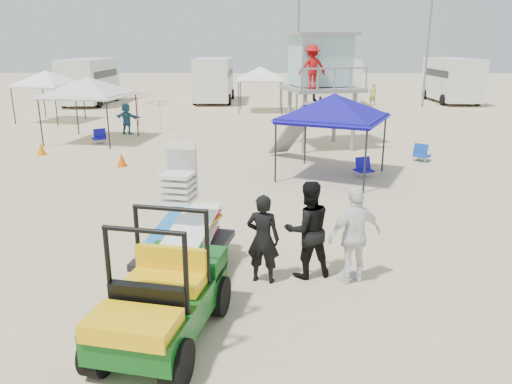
{
  "coord_description": "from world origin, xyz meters",
  "views": [
    {
      "loc": [
        0.61,
        -7.19,
        4.35
      ],
      "look_at": [
        0.5,
        3.0,
        1.3
      ],
      "focal_mm": 35.0,
      "sensor_mm": 36.0,
      "label": 1
    }
  ],
  "objects_px": {
    "lifeguard_tower": "(320,65)",
    "utility_cart": "(160,287)",
    "surf_trailer": "(184,229)",
    "canopy_blue": "(334,98)",
    "man_left": "(263,239)"
  },
  "relations": [
    {
      "from": "lifeguard_tower",
      "to": "utility_cart",
      "type": "bearing_deg",
      "value": -104.71
    },
    {
      "from": "utility_cart",
      "to": "surf_trailer",
      "type": "xyz_separation_m",
      "value": [
        0.0,
        2.34,
        0.01
      ]
    },
    {
      "from": "surf_trailer",
      "to": "canopy_blue",
      "type": "height_order",
      "value": "canopy_blue"
    },
    {
      "from": "utility_cart",
      "to": "surf_trailer",
      "type": "bearing_deg",
      "value": 89.93
    },
    {
      "from": "man_left",
      "to": "lifeguard_tower",
      "type": "bearing_deg",
      "value": -87.2
    },
    {
      "from": "surf_trailer",
      "to": "lifeguard_tower",
      "type": "bearing_deg",
      "value": 72.74
    },
    {
      "from": "surf_trailer",
      "to": "lifeguard_tower",
      "type": "height_order",
      "value": "lifeguard_tower"
    },
    {
      "from": "man_left",
      "to": "lifeguard_tower",
      "type": "height_order",
      "value": "lifeguard_tower"
    },
    {
      "from": "utility_cart",
      "to": "lifeguard_tower",
      "type": "height_order",
      "value": "lifeguard_tower"
    },
    {
      "from": "man_left",
      "to": "surf_trailer",
      "type": "bearing_deg",
      "value": 2.17
    },
    {
      "from": "utility_cart",
      "to": "lifeguard_tower",
      "type": "relative_size",
      "value": 0.6
    },
    {
      "from": "surf_trailer",
      "to": "man_left",
      "type": "xyz_separation_m",
      "value": [
        1.52,
        -0.3,
        -0.07
      ]
    },
    {
      "from": "surf_trailer",
      "to": "man_left",
      "type": "relative_size",
      "value": 1.62
    },
    {
      "from": "utility_cart",
      "to": "lifeguard_tower",
      "type": "distance_m",
      "value": 15.7
    },
    {
      "from": "utility_cart",
      "to": "man_left",
      "type": "distance_m",
      "value": 2.54
    }
  ]
}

